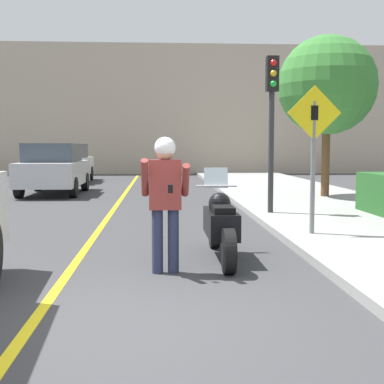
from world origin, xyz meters
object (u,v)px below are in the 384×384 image
Objects in this scene: motorcycle at (221,225)px; traffic_light at (272,104)px; crossing_sign at (314,145)px; street_tree at (327,86)px; person_biker at (165,190)px; parked_car_white at (67,163)px; parked_car_silver at (54,168)px.

motorcycle is 0.68× the size of traffic_light.
crossing_sign is at bearing 38.82° from motorcycle.
street_tree is at bearing 70.82° from crossing_sign.
person_biker is 3.35m from crossing_sign.
crossing_sign is at bearing -87.68° from traffic_light.
street_tree is at bearing -43.44° from parked_car_white.
parked_car_silver is at bearing 112.56° from motorcycle.
motorcycle is at bearing -141.18° from crossing_sign.
street_tree reaches higher than parked_car_silver.
parked_car_white is at bearing 106.71° from motorcycle.
person_biker is at bearing -115.59° from traffic_light.
street_tree is 1.11× the size of parked_car_silver.
traffic_light is 13.87m from parked_car_white.
traffic_light is (2.39, 4.99, 1.46)m from person_biker.
parked_car_white is at bearing 118.19° from traffic_light.
person_biker is 0.41× the size of parked_car_white.
person_biker is 10.19m from street_tree.
parked_car_silver reaches higher than motorcycle.
motorcycle is 1.24m from person_biker.
traffic_light reaches higher than motorcycle.
person_biker reaches higher than motorcycle.
crossing_sign is at bearing 40.75° from person_biker.
crossing_sign is (1.71, 1.38, 1.12)m from motorcycle.
motorcycle is 1.35× the size of person_biker.
traffic_light is at bearing 69.21° from motorcycle.
crossing_sign is (2.50, 2.16, 0.57)m from person_biker.
street_tree is 12.50m from parked_car_white.
motorcycle is 0.55× the size of parked_car_silver.
parked_car_white is (-4.91, 16.35, 0.36)m from motorcycle.
traffic_light reaches higher than parked_car_silver.
crossing_sign is 10.94m from parked_car_silver.
person_biker is 0.50× the size of traffic_light.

